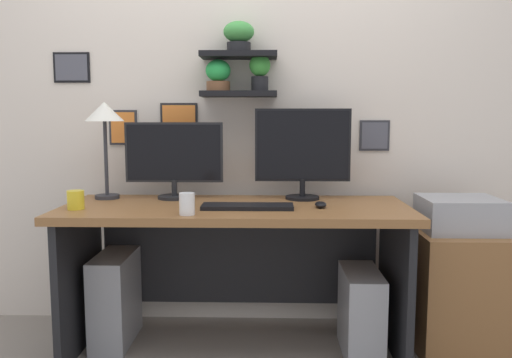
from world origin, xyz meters
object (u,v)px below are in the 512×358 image
object	(u,v)px
monitor_left	(174,157)
printer	(460,214)
coffee_mug	(76,200)
drawer_cabinet	(456,289)
keyboard	(248,207)
computer_tower_right	(361,313)
desk_lamp	(105,119)
desk	(237,243)
computer_tower_left	(115,298)
monitor_right	(303,150)
computer_mouse	(321,205)
pen_cup	(187,204)

from	to	relation	value
monitor_left	printer	world-z (taller)	monitor_left
coffee_mug	printer	xyz separation A→B (m)	(1.89, 0.19, -0.10)
coffee_mug	drawer_cabinet	size ratio (longest dim) A/B	0.15
keyboard	computer_tower_right	xyz separation A→B (m)	(0.56, 0.05, -0.55)
keyboard	desk_lamp	size ratio (longest dim) A/B	0.85
desk	drawer_cabinet	world-z (taller)	desk
computer_tower_left	computer_tower_right	bearing A→B (deg)	-4.98
drawer_cabinet	printer	size ratio (longest dim) A/B	1.62
printer	computer_tower_right	distance (m)	0.71
monitor_right	computer_mouse	bearing A→B (deg)	-74.81
keyboard	coffee_mug	bearing A→B (deg)	-177.32
desk	monitor_right	distance (m)	0.60
monitor_left	coffee_mug	distance (m)	0.56
keyboard	printer	world-z (taller)	printer
monitor_right	drawer_cabinet	distance (m)	1.07
computer_mouse	computer_tower_left	bearing A→B (deg)	173.01
desk	monitor_left	bearing A→B (deg)	154.91
desk_lamp	pen_cup	distance (m)	0.78
coffee_mug	computer_tower_left	xyz separation A→B (m)	(0.11, 0.20, -0.56)
computer_mouse	computer_tower_left	xyz separation A→B (m)	(-1.06, 0.13, -0.53)
monitor_left	drawer_cabinet	bearing A→B (deg)	-5.90
desk	desk_lamp	xyz separation A→B (m)	(-0.71, 0.14, 0.63)
monitor_left	pen_cup	xyz separation A→B (m)	(0.14, -0.47, -0.17)
desk_lamp	monitor_right	bearing A→B (deg)	0.88
coffee_mug	computer_tower_left	bearing A→B (deg)	61.32
computer_mouse	printer	world-z (taller)	printer
monitor_left	pen_cup	size ratio (longest dim) A/B	5.24
printer	computer_tower_left	distance (m)	1.83
drawer_cabinet	coffee_mug	bearing A→B (deg)	-174.24
pen_cup	drawer_cabinet	size ratio (longest dim) A/B	0.16
monitor_left	computer_tower_left	bearing A→B (deg)	-155.17
printer	computer_tower_left	size ratio (longest dim) A/B	0.80
desk_lamp	computer_tower_left	distance (m)	0.95
desk	coffee_mug	world-z (taller)	coffee_mug
desk_lamp	printer	size ratio (longest dim) A/B	1.36
desk	computer_tower_right	xyz separation A→B (m)	(0.63, -0.09, -0.33)
desk	coffee_mug	size ratio (longest dim) A/B	19.13
desk	monitor_right	size ratio (longest dim) A/B	3.40
keyboard	desk_lamp	bearing A→B (deg)	159.47
computer_tower_left	monitor_right	bearing A→B (deg)	8.01
pen_cup	monitor_left	bearing A→B (deg)	106.76
desk	keyboard	size ratio (longest dim) A/B	3.91
coffee_mug	printer	distance (m)	1.90
computer_mouse	coffee_mug	distance (m)	1.18
desk	keyboard	world-z (taller)	keyboard
desk_lamp	pen_cup	size ratio (longest dim) A/B	5.17
coffee_mug	drawer_cabinet	distance (m)	1.96
keyboard	computer_mouse	world-z (taller)	computer_mouse
coffee_mug	computer_mouse	bearing A→B (deg)	3.59
drawer_cabinet	monitor_left	bearing A→B (deg)	174.10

